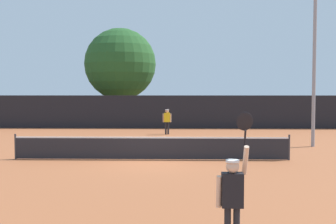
{
  "coord_description": "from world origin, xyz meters",
  "views": [
    {
      "loc": [
        1.12,
        -16.98,
        2.9
      ],
      "look_at": [
        0.63,
        3.34,
        1.83
      ],
      "focal_mm": 43.6,
      "sensor_mm": 36.0,
      "label": 1
    }
  ],
  "objects_px": {
    "tennis_ball": "(172,146)",
    "parked_car_near": "(84,114)",
    "light_pole": "(315,50)",
    "parked_car_far": "(233,113)",
    "player_serving": "(233,191)",
    "parked_car_mid": "(188,114)",
    "player_receiving": "(167,119)",
    "large_tree": "(120,64)"
  },
  "relations": [
    {
      "from": "player_serving",
      "to": "light_pole",
      "type": "distance_m",
      "value": 15.76
    },
    {
      "from": "light_pole",
      "to": "parked_car_near",
      "type": "bearing_deg",
      "value": 134.25
    },
    {
      "from": "player_serving",
      "to": "light_pole",
      "type": "xyz_separation_m",
      "value": [
        6.03,
        14.03,
        3.89
      ]
    },
    {
      "from": "parked_car_mid",
      "to": "player_serving",
      "type": "bearing_deg",
      "value": -84.25
    },
    {
      "from": "player_receiving",
      "to": "parked_car_mid",
      "type": "relative_size",
      "value": 0.38
    },
    {
      "from": "light_pole",
      "to": "parked_car_near",
      "type": "distance_m",
      "value": 22.82
    },
    {
      "from": "parked_car_far",
      "to": "light_pole",
      "type": "bearing_deg",
      "value": -87.49
    },
    {
      "from": "player_receiving",
      "to": "light_pole",
      "type": "relative_size",
      "value": 0.19
    },
    {
      "from": "player_receiving",
      "to": "large_tree",
      "type": "relative_size",
      "value": 0.2
    },
    {
      "from": "player_receiving",
      "to": "light_pole",
      "type": "distance_m",
      "value": 10.42
    },
    {
      "from": "light_pole",
      "to": "parked_car_near",
      "type": "height_order",
      "value": "light_pole"
    },
    {
      "from": "player_receiving",
      "to": "tennis_ball",
      "type": "bearing_deg",
      "value": 93.7
    },
    {
      "from": "tennis_ball",
      "to": "parked_car_mid",
      "type": "relative_size",
      "value": 0.02
    },
    {
      "from": "tennis_ball",
      "to": "light_pole",
      "type": "bearing_deg",
      "value": 2.87
    },
    {
      "from": "player_receiving",
      "to": "tennis_ball",
      "type": "distance_m",
      "value": 6.2
    },
    {
      "from": "parked_car_mid",
      "to": "parked_car_far",
      "type": "xyz_separation_m",
      "value": [
        4.49,
        2.6,
        0.0
      ]
    },
    {
      "from": "large_tree",
      "to": "parked_car_mid",
      "type": "relative_size",
      "value": 1.9
    },
    {
      "from": "player_serving",
      "to": "large_tree",
      "type": "relative_size",
      "value": 0.3
    },
    {
      "from": "light_pole",
      "to": "parked_car_mid",
      "type": "bearing_deg",
      "value": 111.07
    },
    {
      "from": "light_pole",
      "to": "parked_car_mid",
      "type": "height_order",
      "value": "light_pole"
    },
    {
      "from": "player_serving",
      "to": "parked_car_far",
      "type": "height_order",
      "value": "player_serving"
    },
    {
      "from": "light_pole",
      "to": "parked_car_far",
      "type": "distance_m",
      "value": 18.99
    },
    {
      "from": "light_pole",
      "to": "parked_car_far",
      "type": "bearing_deg",
      "value": 95.0
    },
    {
      "from": "player_serving",
      "to": "large_tree",
      "type": "xyz_separation_m",
      "value": [
        -5.99,
        28.3,
        4.09
      ]
    },
    {
      "from": "player_serving",
      "to": "parked_car_far",
      "type": "relative_size",
      "value": 0.59
    },
    {
      "from": "player_serving",
      "to": "parked_car_mid",
      "type": "bearing_deg",
      "value": 90.13
    },
    {
      "from": "tennis_ball",
      "to": "parked_car_near",
      "type": "distance_m",
      "value": 18.43
    },
    {
      "from": "player_receiving",
      "to": "tennis_ball",
      "type": "relative_size",
      "value": 24.38
    },
    {
      "from": "tennis_ball",
      "to": "parked_car_mid",
      "type": "xyz_separation_m",
      "value": [
        1.23,
        16.21,
        0.74
      ]
    },
    {
      "from": "player_receiving",
      "to": "parked_car_far",
      "type": "distance_m",
      "value": 14.1
    },
    {
      "from": "parked_car_far",
      "to": "player_serving",
      "type": "bearing_deg",
      "value": -100.24
    },
    {
      "from": "large_tree",
      "to": "parked_car_mid",
      "type": "bearing_deg",
      "value": 14.9
    },
    {
      "from": "parked_car_far",
      "to": "large_tree",
      "type": "bearing_deg",
      "value": -160.64
    },
    {
      "from": "parked_car_mid",
      "to": "tennis_ball",
      "type": "bearing_deg",
      "value": -88.74
    },
    {
      "from": "light_pole",
      "to": "parked_car_far",
      "type": "xyz_separation_m",
      "value": [
        -1.61,
        18.44,
        -4.23
      ]
    },
    {
      "from": "player_serving",
      "to": "parked_car_far",
      "type": "distance_m",
      "value": 32.77
    },
    {
      "from": "parked_car_near",
      "to": "large_tree",
      "type": "bearing_deg",
      "value": -29.28
    },
    {
      "from": "parked_car_far",
      "to": "parked_car_mid",
      "type": "bearing_deg",
      "value": -152.4
    },
    {
      "from": "player_receiving",
      "to": "light_pole",
      "type": "xyz_separation_m",
      "value": [
        7.73,
        -5.74,
        3.99
      ]
    },
    {
      "from": "large_tree",
      "to": "light_pole",
      "type": "bearing_deg",
      "value": -49.87
    },
    {
      "from": "player_serving",
      "to": "player_receiving",
      "type": "xyz_separation_m",
      "value": [
        -1.7,
        19.77,
        -0.09
      ]
    },
    {
      "from": "player_serving",
      "to": "tennis_ball",
      "type": "height_order",
      "value": "player_serving"
    }
  ]
}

